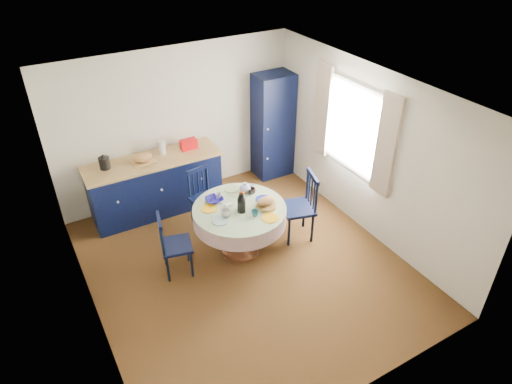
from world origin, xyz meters
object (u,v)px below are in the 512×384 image
Objects in this scene: pantry_cabinet at (273,126)px; chair_far at (204,196)px; dining_table at (240,215)px; cobalt_bowl at (214,200)px; mug_d at (219,196)px; mug_a at (226,213)px; mug_c at (252,191)px; mug_b at (255,213)px; kitchen_counter at (156,185)px; chair_right at (301,206)px; chair_left at (173,245)px.

chair_far is at bearing -155.52° from pantry_cabinet.
cobalt_bowl is (-0.23, 0.31, 0.15)m from dining_table.
pantry_cabinet reaches higher than mug_d.
mug_c is at bearing 28.29° from mug_a.
dining_table is 13.75× the size of mug_b.
mug_a is 1.38× the size of mug_b.
mug_d is at bearing 165.54° from mug_c.
mug_c is at bearing -8.73° from cobalt_bowl.
mug_a is 0.44m from mug_d.
mug_c is (0.31, 0.23, 0.17)m from dining_table.
mug_b is (0.08, -0.26, 0.17)m from dining_table.
chair_far is at bearing 83.15° from mug_a.
mug_b is (0.34, -0.19, -0.01)m from mug_a.
cobalt_bowl is at bearing 171.27° from mug_c.
kitchen_counter reaches higher than dining_table.
chair_far is at bearing 97.88° from dining_table.
chair_far is (-1.70, -0.75, -0.48)m from pantry_cabinet.
kitchen_counter reaches higher than chair_far.
pantry_cabinet is (2.24, 0.10, 0.46)m from kitchen_counter.
mug_c is 0.48m from mug_d.
chair_right is at bearing -0.86° from mug_a.
pantry_cabinet is at bearing 47.20° from dining_table.
pantry_cabinet reaches higher than kitchen_counter.
kitchen_counter is at bearing 111.87° from mug_b.
dining_table is at bearing -66.68° from kitchen_counter.
cobalt_bowl is at bearing -107.58° from chair_far.
pantry_cabinet is at bearing 15.34° from chair_far.
mug_a is at bearing -93.14° from cobalt_bowl.
chair_far is 1.28m from mug_b.
dining_table is 13.32× the size of mug_d.
pantry_cabinet is at bearing 177.03° from chair_right.
mug_b is (-1.49, -1.96, -0.12)m from pantry_cabinet.
pantry_cabinet is 7.91× the size of cobalt_bowl.
pantry_cabinet is 1.79× the size of chair_right.
kitchen_counter is at bearing 2.29° from chair_left.
dining_table reaches higher than chair_far.
kitchen_counter is at bearing 108.56° from cobalt_bowl.
mug_c is (1.27, 0.14, 0.35)m from chair_left.
pantry_cabinet reaches higher than mug_a.
chair_far is 7.03× the size of mug_a.
mug_d is (-0.23, 0.61, 0.00)m from mug_b.
mug_c is at bearing -53.78° from kitchen_counter.
mug_a is (0.41, -1.68, 0.35)m from kitchen_counter.
dining_table is (-1.57, -1.70, -0.28)m from pantry_cabinet.
dining_table is 0.96m from chair_right.
chair_right reaches higher than cobalt_bowl.
kitchen_counter is at bearing 103.77° from mug_a.
mug_b is at bearing -72.60° from dining_table.
mug_b is 0.65m from mug_d.
cobalt_bowl is (-1.18, 0.41, 0.27)m from chair_right.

